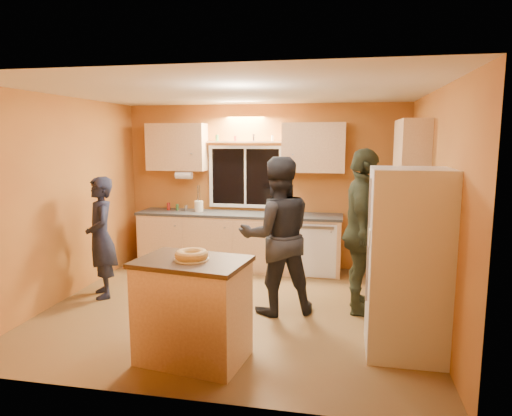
% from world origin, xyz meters
% --- Properties ---
extents(ground, '(4.50, 4.50, 0.00)m').
position_xyz_m(ground, '(0.00, 0.00, 0.00)').
color(ground, brown).
rests_on(ground, ground).
extents(room_shell, '(4.54, 4.04, 2.61)m').
position_xyz_m(room_shell, '(0.12, 0.41, 1.62)').
color(room_shell, '#BD7A30').
rests_on(room_shell, ground).
extents(back_counter, '(4.23, 0.62, 0.90)m').
position_xyz_m(back_counter, '(0.01, 1.70, 0.45)').
color(back_counter, tan).
rests_on(back_counter, ground).
extents(right_counter, '(0.62, 1.84, 0.90)m').
position_xyz_m(right_counter, '(1.95, 0.50, 0.45)').
color(right_counter, tan).
rests_on(right_counter, ground).
extents(refrigerator, '(0.72, 0.70, 1.80)m').
position_xyz_m(refrigerator, '(1.89, -0.80, 0.90)').
color(refrigerator, silver).
rests_on(refrigerator, ground).
extents(island, '(1.09, 0.82, 0.97)m').
position_xyz_m(island, '(-0.08, -1.33, 0.49)').
color(island, tan).
rests_on(island, ground).
extents(bundt_pastry, '(0.31, 0.31, 0.09)m').
position_xyz_m(bundt_pastry, '(-0.08, -1.33, 1.02)').
color(bundt_pastry, tan).
rests_on(bundt_pastry, island).
extents(person_left, '(0.64, 0.69, 1.58)m').
position_xyz_m(person_left, '(-1.81, 0.10, 0.79)').
color(person_left, black).
rests_on(person_left, ground).
extents(person_center, '(1.10, 0.99, 1.86)m').
position_xyz_m(person_center, '(0.51, 0.00, 0.93)').
color(person_center, black).
rests_on(person_center, ground).
extents(person_right, '(0.48, 1.15, 1.96)m').
position_xyz_m(person_right, '(1.50, 0.19, 0.98)').
color(person_right, '#2D311F').
rests_on(person_right, ground).
extents(mixing_bowl, '(0.44, 0.44, 0.09)m').
position_xyz_m(mixing_bowl, '(0.35, 1.68, 0.95)').
color(mixing_bowl, black).
rests_on(mixing_bowl, back_counter).
extents(utensil_crock, '(0.14, 0.14, 0.17)m').
position_xyz_m(utensil_crock, '(-1.02, 1.74, 0.99)').
color(utensil_crock, beige).
rests_on(utensil_crock, back_counter).
extents(potted_plant, '(0.27, 0.24, 0.27)m').
position_xyz_m(potted_plant, '(1.97, 0.38, 1.03)').
color(potted_plant, gray).
rests_on(potted_plant, right_counter).
extents(red_box, '(0.18, 0.15, 0.07)m').
position_xyz_m(red_box, '(1.98, 1.30, 0.94)').
color(red_box, '#A72319').
rests_on(red_box, right_counter).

